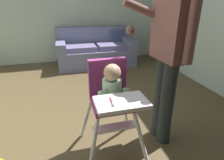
{
  "coord_description": "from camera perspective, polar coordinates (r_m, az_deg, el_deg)",
  "views": [
    {
      "loc": [
        -0.21,
        -2.2,
        1.4
      ],
      "look_at": [
        0.2,
        -0.71,
        0.76
      ],
      "focal_mm": 30.12,
      "sensor_mm": 36.0,
      "label": 1
    }
  ],
  "objects": [
    {
      "name": "ground",
      "position": [
        2.64,
        -8.41,
        -11.0
      ],
      "size": [
        6.01,
        6.8,
        0.1
      ],
      "primitive_type": "cube",
      "color": "brown"
    },
    {
      "name": "wall_right",
      "position": [
        3.49,
        30.67,
        17.72
      ],
      "size": [
        0.06,
        5.8,
        2.56
      ],
      "primitive_type": "cube",
      "color": "#B2C6B5",
      "rests_on": "ground"
    },
    {
      "name": "adult_standing",
      "position": [
        1.85,
        16.78,
        6.98
      ],
      "size": [
        0.53,
        0.5,
        1.65
      ],
      "rotation": [
        0.0,
        0.0,
        -3.08
      ],
      "color": "#2B3433",
      "rests_on": "ground"
    },
    {
      "name": "wall_far",
      "position": [
        4.83,
        -13.71,
        20.63
      ],
      "size": [
        5.21,
        0.06,
        2.56
      ],
      "primitive_type": "cube",
      "color": "#B6C6B8",
      "rests_on": "ground"
    },
    {
      "name": "high_chair",
      "position": [
        1.71,
        -0.2,
        -3.93
      ],
      "size": [
        0.61,
        0.73,
        0.93
      ],
      "rotation": [
        0.0,
        0.0,
        -1.57
      ],
      "color": "white",
      "rests_on": "ground"
    },
    {
      "name": "couch",
      "position": [
        4.51,
        -4.96,
        8.84
      ],
      "size": [
        1.76,
        0.86,
        0.86
      ],
      "rotation": [
        0.0,
        0.0,
        -1.57
      ],
      "color": "slate",
      "rests_on": "ground"
    }
  ]
}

